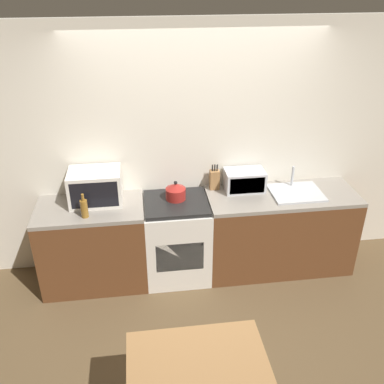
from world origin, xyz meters
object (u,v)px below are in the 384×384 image
kettle (176,191)px  toaster_oven (244,180)px  dining_table (198,374)px  microwave (95,187)px  bottle (84,208)px  stove_range (177,239)px

kettle → toaster_oven: (0.73, 0.10, 0.02)m
dining_table → microwave: bearing=111.0°
microwave → dining_table: bearing=-69.0°
kettle → bottle: bottle is taller
kettle → dining_table: kettle is taller
stove_range → microwave: microwave is taller
toaster_oven → dining_table: (-0.78, -1.99, -0.38)m
stove_range → dining_table: size_ratio=0.97×
bottle → kettle: bearing=14.8°
microwave → bottle: 0.31m
bottle → toaster_oven: bottle is taller
kettle → microwave: size_ratio=0.40×
stove_range → microwave: (-0.79, 0.10, 0.62)m
microwave → kettle: bearing=-3.5°
kettle → microwave: (-0.79, 0.05, 0.08)m
microwave → bottle: bearing=-108.3°
kettle → toaster_oven: 0.74m
stove_range → bottle: 1.05m
kettle → toaster_oven: toaster_oven is taller
stove_range → kettle: 0.54m
dining_table → bottle: bearing=116.8°
bottle → toaster_oven: 1.65m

